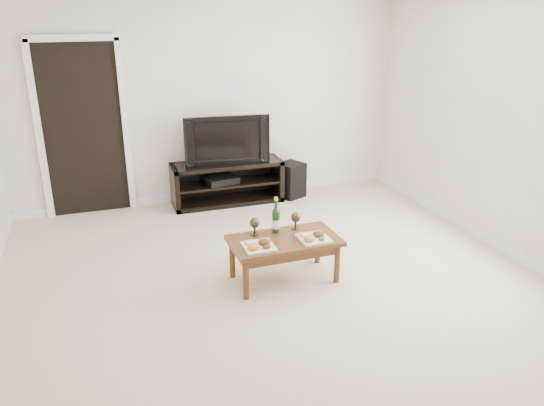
{
  "coord_description": "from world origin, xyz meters",
  "views": [
    {
      "loc": [
        -1.43,
        -3.86,
        2.44
      ],
      "look_at": [
        0.07,
        0.53,
        0.7
      ],
      "focal_mm": 35.0,
      "sensor_mm": 36.0,
      "label": 1
    }
  ],
  "objects_px": {
    "television": "(226,139)",
    "subwoofer": "(290,180)",
    "coffee_table": "(284,259)",
    "media_console": "(227,183)"
  },
  "relations": [
    {
      "from": "media_console",
      "to": "coffee_table",
      "type": "distance_m",
      "value": 2.19
    },
    {
      "from": "media_console",
      "to": "television",
      "type": "height_order",
      "value": "television"
    },
    {
      "from": "television",
      "to": "subwoofer",
      "type": "relative_size",
      "value": 2.29
    },
    {
      "from": "television",
      "to": "subwoofer",
      "type": "xyz_separation_m",
      "value": [
        0.86,
        -0.04,
        -0.62
      ]
    },
    {
      "from": "subwoofer",
      "to": "coffee_table",
      "type": "xyz_separation_m",
      "value": [
        -0.87,
        -2.15,
        -0.02
      ]
    },
    {
      "from": "television",
      "to": "coffee_table",
      "type": "xyz_separation_m",
      "value": [
        -0.01,
        -2.19,
        -0.65
      ]
    },
    {
      "from": "media_console",
      "to": "subwoofer",
      "type": "bearing_deg",
      "value": -2.66
    },
    {
      "from": "media_console",
      "to": "subwoofer",
      "type": "xyz_separation_m",
      "value": [
        0.86,
        -0.04,
        -0.04
      ]
    },
    {
      "from": "media_console",
      "to": "coffee_table",
      "type": "bearing_deg",
      "value": -90.34
    },
    {
      "from": "subwoofer",
      "to": "television",
      "type": "bearing_deg",
      "value": 152.52
    }
  ]
}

